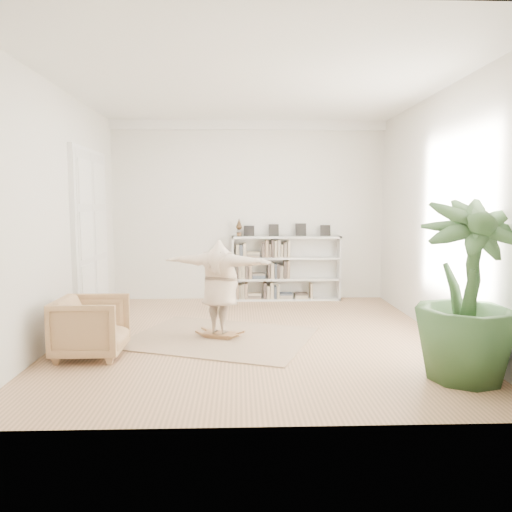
% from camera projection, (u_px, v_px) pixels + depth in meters
% --- Properties ---
extents(floor, '(6.00, 6.00, 0.00)m').
position_uv_depth(floor, '(253.00, 336.00, 7.36)').
color(floor, '#96714D').
rests_on(floor, ground).
extents(room_shell, '(6.00, 6.00, 6.00)m').
position_uv_depth(room_shell, '(249.00, 125.00, 9.92)').
color(room_shell, silver).
rests_on(room_shell, floor).
extents(doors, '(0.09, 1.78, 2.92)m').
position_uv_depth(doors, '(91.00, 237.00, 8.41)').
color(doors, white).
rests_on(doors, floor).
extents(bookshelf, '(2.20, 0.35, 1.64)m').
position_uv_depth(bookshelf, '(286.00, 269.00, 10.12)').
color(bookshelf, silver).
rests_on(bookshelf, floor).
extents(armchair, '(0.85, 0.83, 0.78)m').
position_uv_depth(armchair, '(91.00, 327.00, 6.36)').
color(armchair, tan).
rests_on(armchair, floor).
extents(rug, '(3.05, 2.75, 0.02)m').
position_uv_depth(rug, '(220.00, 338.00, 7.26)').
color(rug, tan).
rests_on(rug, floor).
extents(rocker_board, '(0.54, 0.43, 0.10)m').
position_uv_depth(rocker_board, '(220.00, 334.00, 7.25)').
color(rocker_board, olive).
rests_on(rocker_board, rug).
extents(person, '(1.71, 1.01, 1.35)m').
position_uv_depth(person, '(220.00, 284.00, 7.18)').
color(person, beige).
rests_on(person, rocker_board).
extents(houseplant, '(1.13, 1.13, 2.01)m').
position_uv_depth(houseplant, '(468.00, 290.00, 5.46)').
color(houseplant, '#305229').
rests_on(houseplant, floor).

